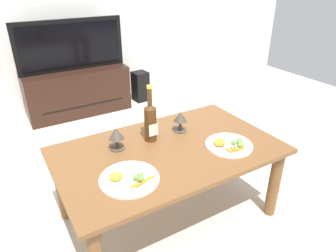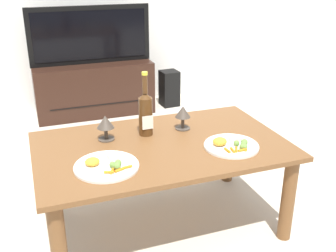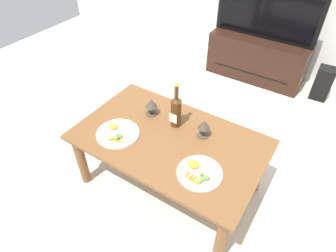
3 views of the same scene
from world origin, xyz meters
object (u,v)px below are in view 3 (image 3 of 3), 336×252
(floor_speaker, at_px, (323,83))
(dinner_plate_left, at_px, (118,133))
(tv_stand, at_px, (257,57))
(wine_bottle, at_px, (176,110))
(dinner_plate_right, at_px, (200,172))
(dining_table, at_px, (169,147))
(tv_screen, at_px, (267,14))
(goblet_right, at_px, (204,125))
(goblet_left, at_px, (151,104))

(floor_speaker, height_order, dinner_plate_left, dinner_plate_left)
(tv_stand, distance_m, floor_speaker, 0.74)
(wine_bottle, distance_m, dinner_plate_right, 0.48)
(dining_table, xyz_separation_m, tv_screen, (-0.02, 1.89, 0.32))
(tv_stand, bearing_deg, wine_bottle, -90.65)
(tv_screen, height_order, dinner_plate_left, tv_screen)
(tv_screen, relative_size, goblet_right, 8.21)
(tv_stand, xyz_separation_m, goblet_left, (-0.23, -1.74, 0.34))
(tv_stand, relative_size, goblet_left, 8.07)
(wine_bottle, bearing_deg, dinner_plate_left, -132.78)
(floor_speaker, bearing_deg, tv_stand, 172.73)
(goblet_right, bearing_deg, dinner_plate_right, -65.73)
(wine_bottle, relative_size, dinner_plate_right, 1.25)
(floor_speaker, distance_m, wine_bottle, 1.92)
(goblet_left, relative_size, dinner_plate_left, 0.45)
(goblet_left, height_order, dinner_plate_left, goblet_left)
(goblet_left, bearing_deg, dinner_plate_right, -28.41)
(floor_speaker, height_order, goblet_left, goblet_left)
(tv_stand, relative_size, tv_screen, 0.99)
(tv_stand, xyz_separation_m, dinner_plate_left, (-0.30, -2.05, 0.26))
(goblet_left, height_order, goblet_right, same)
(tv_screen, relative_size, dinner_plate_right, 3.96)
(floor_speaker, bearing_deg, goblet_left, -123.65)
(floor_speaker, xyz_separation_m, goblet_right, (-0.54, -1.70, 0.41))
(dining_table, height_order, tv_stand, dining_table)
(dining_table, xyz_separation_m, tv_stand, (-0.02, 1.89, -0.17))
(goblet_left, bearing_deg, tv_stand, 82.36)
(dining_table, height_order, wine_bottle, wine_bottle)
(tv_screen, xyz_separation_m, floor_speaker, (0.74, -0.04, -0.56))
(tv_stand, distance_m, goblet_left, 1.79)
(goblet_right, distance_m, dinner_plate_right, 0.34)
(dinner_plate_left, height_order, dinner_plate_right, dinner_plate_right)
(tv_stand, bearing_deg, dinner_plate_left, -98.26)
(dining_table, bearing_deg, dinner_plate_left, -153.71)
(tv_screen, height_order, floor_speaker, tv_screen)
(floor_speaker, bearing_deg, dining_table, -115.17)
(dining_table, relative_size, dinner_plate_left, 4.30)
(tv_screen, distance_m, goblet_left, 1.76)
(dinner_plate_right, bearing_deg, wine_bottle, 139.51)
(dining_table, bearing_deg, goblet_right, 40.39)
(dinner_plate_left, bearing_deg, dinner_plate_right, -0.05)
(dinner_plate_left, bearing_deg, tv_screen, 81.73)
(tv_screen, bearing_deg, dining_table, -89.46)
(dining_table, xyz_separation_m, dinner_plate_right, (0.31, -0.16, 0.09))
(dinner_plate_right, bearing_deg, dinner_plate_left, 179.95)
(goblet_right, bearing_deg, goblet_left, -180.00)
(dining_table, relative_size, tv_stand, 1.18)
(tv_screen, height_order, dinner_plate_right, tv_screen)
(goblet_right, bearing_deg, wine_bottle, -178.48)
(tv_screen, distance_m, floor_speaker, 0.93)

